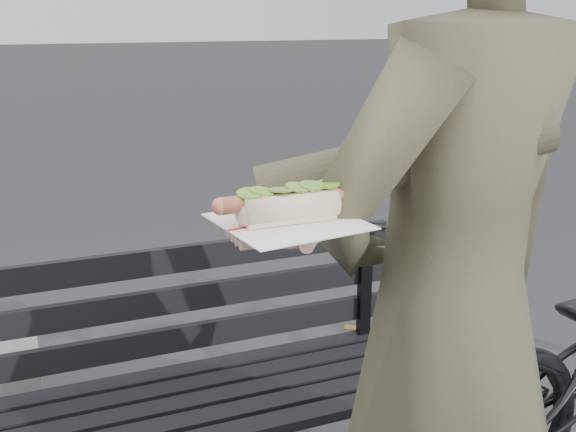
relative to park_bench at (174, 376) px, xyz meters
name	(u,v)px	position (x,y,z in m)	size (l,w,h in m)	color
park_bench	(174,376)	(0.00, 0.00, 0.00)	(1.50, 0.44, 0.88)	black
person	(449,328)	(0.38, -0.77, 0.44)	(0.70, 0.46, 1.92)	#433E2C
held_hotdog	(378,173)	(0.19, -0.81, 0.76)	(0.62, 0.31, 0.20)	#433E2C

